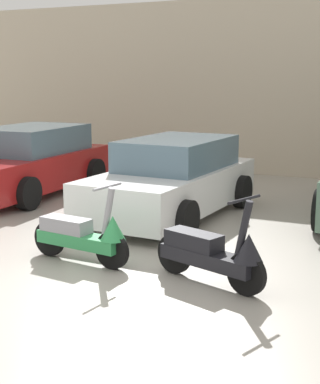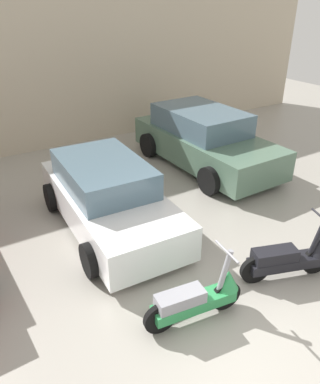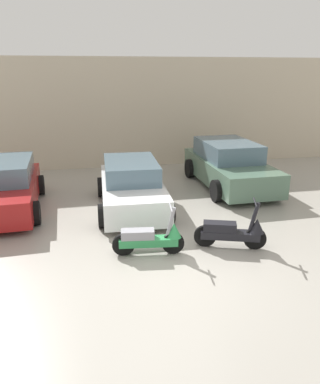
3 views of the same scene
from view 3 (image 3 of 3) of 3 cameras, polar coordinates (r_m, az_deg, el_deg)
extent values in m
plane|color=#9E998E|center=(7.30, 2.13, -11.91)|extent=(28.00, 28.00, 0.00)
cube|color=beige|center=(14.72, -5.76, 11.80)|extent=(19.60, 0.12, 4.14)
cylinder|color=black|center=(7.84, 2.01, -7.78)|extent=(0.47, 0.14, 0.46)
cylinder|color=black|center=(7.80, -5.59, -8.01)|extent=(0.47, 0.14, 0.46)
cube|color=#2D8C4C|center=(7.78, -1.79, -7.53)|extent=(1.24, 0.43, 0.16)
cube|color=gray|center=(7.70, -3.43, -6.42)|extent=(0.71, 0.35, 0.18)
cylinder|color=gray|center=(7.64, 1.64, -4.65)|extent=(0.22, 0.10, 0.66)
cylinder|color=gray|center=(7.52, 1.66, -2.34)|extent=(0.10, 0.54, 0.03)
cone|color=#2D8C4C|center=(7.72, 2.17, -5.84)|extent=(0.35, 0.35, 0.30)
cylinder|color=black|center=(8.27, 14.26, -6.89)|extent=(0.48, 0.23, 0.48)
cylinder|color=black|center=(8.19, 6.86, -6.67)|extent=(0.48, 0.23, 0.48)
cube|color=black|center=(8.19, 10.60, -6.42)|extent=(1.27, 0.68, 0.17)
cube|color=black|center=(8.11, 9.09, -5.23)|extent=(0.75, 0.49, 0.19)
cylinder|color=black|center=(8.07, 14.13, -3.79)|extent=(0.23, 0.15, 0.68)
cylinder|color=black|center=(7.96, 14.31, -1.54)|extent=(0.21, 0.53, 0.03)
cone|color=black|center=(8.15, 14.55, -4.99)|extent=(0.41, 0.41, 0.31)
cube|color=maroon|center=(10.92, -22.60, -0.17)|extent=(1.81, 4.01, 0.66)
cube|color=slate|center=(10.99, -22.80, 3.12)|extent=(1.54, 2.27, 0.52)
cylinder|color=black|center=(9.72, -18.42, -3.05)|extent=(0.23, 0.61, 0.60)
cylinder|color=black|center=(12.04, -17.74, 1.03)|extent=(0.23, 0.61, 0.60)
cube|color=white|center=(10.27, -4.30, 0.05)|extent=(1.77, 3.90, 0.64)
cube|color=slate|center=(10.33, -4.49, 3.45)|extent=(1.50, 2.21, 0.50)
cylinder|color=black|center=(9.33, 1.47, -3.03)|extent=(0.23, 0.59, 0.58)
cylinder|color=black|center=(9.19, -8.78, -3.59)|extent=(0.23, 0.59, 0.58)
cylinder|color=black|center=(11.55, -0.71, 1.16)|extent=(0.23, 0.59, 0.58)
cylinder|color=black|center=(11.43, -8.96, 0.76)|extent=(0.23, 0.59, 0.58)
cube|color=#51705B|center=(12.42, 10.52, 3.24)|extent=(1.86, 4.32, 0.71)
cube|color=slate|center=(12.51, 10.23, 6.36)|extent=(1.61, 2.43, 0.56)
cylinder|color=black|center=(11.74, 17.14, 0.80)|extent=(0.24, 0.66, 0.65)
cylinder|color=black|center=(10.95, 8.67, 0.19)|extent=(0.24, 0.66, 0.65)
cylinder|color=black|center=(14.02, 11.88, 3.95)|extent=(0.24, 0.66, 0.65)
cylinder|color=black|center=(13.37, 4.59, 3.60)|extent=(0.24, 0.66, 0.65)
camera|label=1|loc=(5.40, 66.04, -7.06)|focal=55.00mm
camera|label=2|loc=(4.12, -31.08, 21.20)|focal=35.00mm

